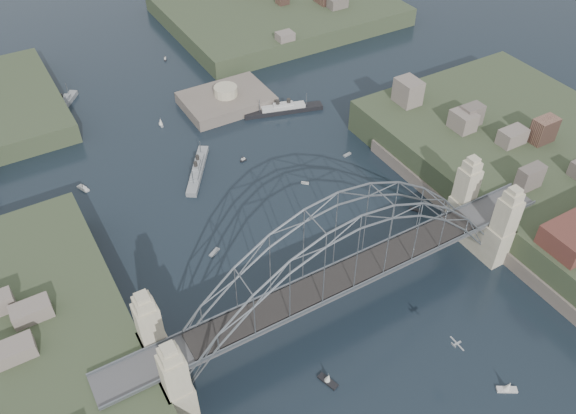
{
  "coord_description": "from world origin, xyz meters",
  "views": [
    {
      "loc": [
        -40.27,
        -50.68,
        81.41
      ],
      "look_at": [
        0.0,
        18.0,
        10.0
      ],
      "focal_mm": 36.33,
      "sensor_mm": 36.0,
      "label": 1
    }
  ],
  "objects_px": {
    "naval_cruiser_near": "(198,170)",
    "naval_cruiser_far": "(62,107)",
    "ocean_liner": "(283,110)",
    "fort_island": "(227,106)",
    "bridge": "(344,261)"
  },
  "relations": [
    {
      "from": "naval_cruiser_near",
      "to": "naval_cruiser_far",
      "type": "bearing_deg",
      "value": 115.04
    },
    {
      "from": "naval_cruiser_near",
      "to": "ocean_liner",
      "type": "bearing_deg",
      "value": 22.16
    },
    {
      "from": "fort_island",
      "to": "ocean_liner",
      "type": "distance_m",
      "value": 15.14
    },
    {
      "from": "naval_cruiser_near",
      "to": "fort_island",
      "type": "bearing_deg",
      "value": 50.99
    },
    {
      "from": "bridge",
      "to": "naval_cruiser_near",
      "type": "xyz_separation_m",
      "value": [
        -5.92,
        47.88,
        -11.52
      ]
    },
    {
      "from": "bridge",
      "to": "naval_cruiser_near",
      "type": "relative_size",
      "value": 5.37
    },
    {
      "from": "fort_island",
      "to": "naval_cruiser_far",
      "type": "distance_m",
      "value": 42.21
    },
    {
      "from": "naval_cruiser_far",
      "to": "fort_island",
      "type": "bearing_deg",
      "value": -27.6
    },
    {
      "from": "bridge",
      "to": "fort_island",
      "type": "bearing_deg",
      "value": 80.27
    },
    {
      "from": "bridge",
      "to": "naval_cruiser_near",
      "type": "distance_m",
      "value": 49.6
    },
    {
      "from": "bridge",
      "to": "naval_cruiser_far",
      "type": "bearing_deg",
      "value": 105.83
    },
    {
      "from": "naval_cruiser_near",
      "to": "naval_cruiser_far",
      "type": "distance_m",
      "value": 46.0
    },
    {
      "from": "ocean_liner",
      "to": "naval_cruiser_far",
      "type": "bearing_deg",
      "value": 148.29
    },
    {
      "from": "ocean_liner",
      "to": "fort_island",
      "type": "bearing_deg",
      "value": 136.75
    },
    {
      "from": "ocean_liner",
      "to": "bridge",
      "type": "bearing_deg",
      "value": -111.08
    }
  ]
}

